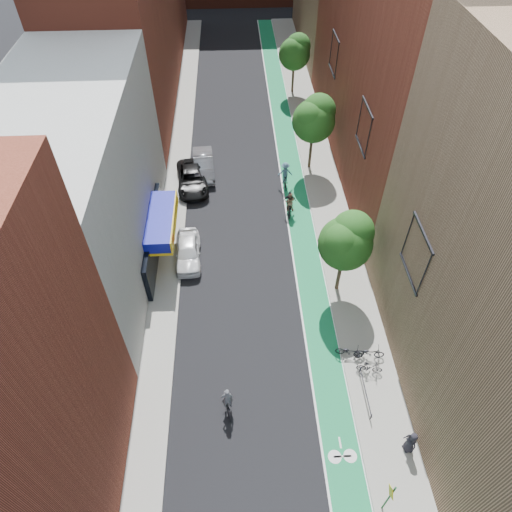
{
  "coord_description": "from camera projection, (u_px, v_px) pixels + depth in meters",
  "views": [
    {
      "loc": [
        -0.88,
        -9.38,
        24.01
      ],
      "look_at": [
        0.25,
        11.98,
        1.5
      ],
      "focal_mm": 32.0,
      "sensor_mm": 36.0,
      "label": 1
    }
  ],
  "objects": [
    {
      "name": "building_left_white",
      "position": [
        77.0,
        191.0,
        28.77
      ],
      "size": [
        8.0,
        20.0,
        12.0
      ],
      "primitive_type": "cube",
      "color": "silver",
      "rests_on": "ground"
    },
    {
      "name": "sign_pole",
      "position": [
        389.0,
        497.0,
        20.35
      ],
      "size": [
        0.13,
        0.71,
        3.0
      ],
      "color": "#194C26",
      "rests_on": "sidewalk_right"
    },
    {
      "name": "sidewalk_left",
      "position": [
        179.0,
        158.0,
        41.5
      ],
      "size": [
        2.0,
        68.0,
        0.15
      ],
      "primitive_type": "cube",
      "color": "gray",
      "rests_on": "ground"
    },
    {
      "name": "tree_mid",
      "position": [
        314.0,
        118.0,
        37.07
      ],
      "size": [
        3.55,
        3.53,
        6.74
      ],
      "color": "#332619",
      "rests_on": "ground"
    },
    {
      "name": "parked_bike_far",
      "position": [
        370.0,
        352.0,
        26.87
      ],
      "size": [
        1.8,
        0.81,
        0.92
      ],
      "primitive_type": "imported",
      "rotation": [
        0.0,
        0.0,
        1.45
      ],
      "color": "black",
      "rests_on": "sidewalk_right"
    },
    {
      "name": "tree_near",
      "position": [
        347.0,
        240.0,
        27.61
      ],
      "size": [
        3.4,
        3.36,
        6.42
      ],
      "color": "#332619",
      "rests_on": "ground"
    },
    {
      "name": "sidewalk_right",
      "position": [
        316.0,
        154.0,
        41.96
      ],
      "size": [
        3.0,
        68.0,
        0.15
      ],
      "primitive_type": "cube",
      "color": "gray",
      "rests_on": "ground"
    },
    {
      "name": "ground",
      "position": [
        263.0,
        441.0,
        23.89
      ],
      "size": [
        160.0,
        160.0,
        0.0
      ],
      "primitive_type": "plane",
      "color": "black",
      "rests_on": "ground"
    },
    {
      "name": "cyclist_lane_mid",
      "position": [
        289.0,
        206.0,
        35.81
      ],
      "size": [
        1.05,
        1.82,
        2.09
      ],
      "rotation": [
        0.0,
        0.0,
        3.05
      ],
      "color": "black",
      "rests_on": "ground"
    },
    {
      "name": "cyclist_lane_near",
      "position": [
        290.0,
        206.0,
        35.72
      ],
      "size": [
        0.9,
        1.74,
        2.0
      ],
      "rotation": [
        0.0,
        0.0,
        2.96
      ],
      "color": "black",
      "rests_on": "ground"
    },
    {
      "name": "parked_bike_near",
      "position": [
        349.0,
        351.0,
        26.95
      ],
      "size": [
        1.73,
        1.0,
        0.86
      ],
      "primitive_type": "imported",
      "rotation": [
        0.0,
        0.0,
        1.29
      ],
      "color": "black",
      "rests_on": "sidewalk_right"
    },
    {
      "name": "pedestrian",
      "position": [
        411.0,
        442.0,
        22.9
      ],
      "size": [
        0.71,
        0.9,
        1.61
      ],
      "primitive_type": "imported",
      "rotation": [
        0.0,
        0.0,
        -1.29
      ],
      "color": "black",
      "rests_on": "sidewalk_right"
    },
    {
      "name": "tree_far",
      "position": [
        295.0,
        51.0,
        46.99
      ],
      "size": [
        3.3,
        3.25,
        6.21
      ],
      "color": "#332619",
      "rests_on": "ground"
    },
    {
      "name": "parked_car_black",
      "position": [
        192.0,
        179.0,
        38.28
      ],
      "size": [
        3.0,
        5.56,
        1.48
      ],
      "primitive_type": "imported",
      "rotation": [
        0.0,
        0.0,
        0.1
      ],
      "color": "black",
      "rests_on": "ground"
    },
    {
      "name": "parked_bike_mid",
      "position": [
        370.0,
        368.0,
        26.2
      ],
      "size": [
        1.53,
        0.7,
        0.89
      ],
      "primitive_type": "imported",
      "rotation": [
        0.0,
        0.0,
        1.37
      ],
      "color": "black",
      "rests_on": "sidewalk_right"
    },
    {
      "name": "bike_lane",
      "position": [
        289.0,
        155.0,
        41.91
      ],
      "size": [
        2.0,
        68.0,
        0.01
      ],
      "primitive_type": "cube",
      "color": "#157B4D",
      "rests_on": "ground"
    },
    {
      "name": "building_right_mid_red",
      "position": [
        402.0,
        28.0,
        34.24
      ],
      "size": [
        8.0,
        28.0,
        22.0
      ],
      "primitive_type": "cube",
      "color": "maroon",
      "rests_on": "ground"
    },
    {
      "name": "parked_car_silver",
      "position": [
        204.0,
        165.0,
        39.55
      ],
      "size": [
        2.09,
        4.97,
        1.6
      ],
      "primitive_type": "imported",
      "rotation": [
        0.0,
        0.0,
        0.08
      ],
      "color": "gray",
      "rests_on": "ground"
    },
    {
      "name": "cyclist_lane_far",
      "position": [
        285.0,
        175.0,
        38.15
      ],
      "size": [
        1.22,
        1.75,
        2.22
      ],
      "rotation": [
        0.0,
        0.0,
        3.16
      ],
      "color": "black",
      "rests_on": "ground"
    },
    {
      "name": "parked_car_white",
      "position": [
        188.0,
        251.0,
        32.41
      ],
      "size": [
        1.99,
        4.47,
        1.5
      ],
      "primitive_type": "imported",
      "rotation": [
        0.0,
        0.0,
        0.05
      ],
      "color": "white",
      "rests_on": "ground"
    },
    {
      "name": "cyclist_lead",
      "position": [
        228.0,
        404.0,
        24.57
      ],
      "size": [
        0.8,
        1.68,
        2.05
      ],
      "rotation": [
        0.0,
        0.0,
        3.29
      ],
      "color": "black",
      "rests_on": "ground"
    }
  ]
}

